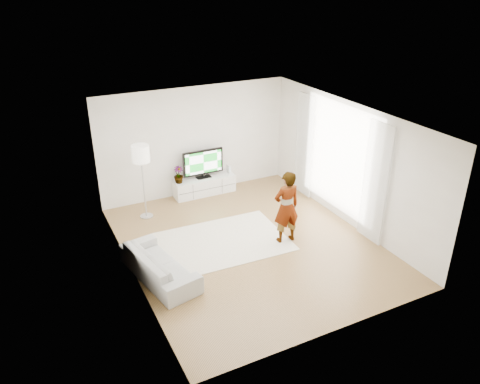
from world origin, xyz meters
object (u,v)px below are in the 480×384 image
player (286,207)px  floor_lamp (141,157)px  sofa (159,265)px  media_console (204,186)px  rug (224,241)px  television (203,163)px

player → floor_lamp: bearing=-43.4°
sofa → floor_lamp: floor_lamp is taller
media_console → floor_lamp: size_ratio=0.90×
media_console → rug: media_console is taller
rug → player: size_ratio=1.67×
rug → media_console: bearing=76.7°
rug → sofa: size_ratio=1.40×
sofa → player: bearing=-99.9°
player → sofa: 2.90m
player → media_console: bearing=-75.5°
television → floor_lamp: 1.94m
media_console → floor_lamp: (-1.73, -0.55, 1.29)m
television → rug: 2.66m
floor_lamp → sofa: bearing=-100.6°
television → floor_lamp: (-1.73, -0.58, 0.66)m
media_console → floor_lamp: 2.23m
player → sofa: bearing=3.8°
rug → player: bearing=-24.6°
television → sofa: bearing=-125.5°
rug → television: bearing=76.9°
media_console → sofa: sofa is taller
player → television: bearing=-75.6°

